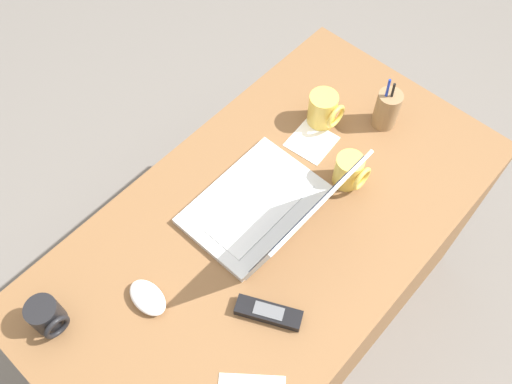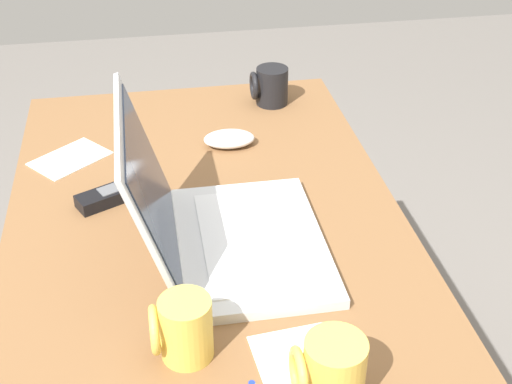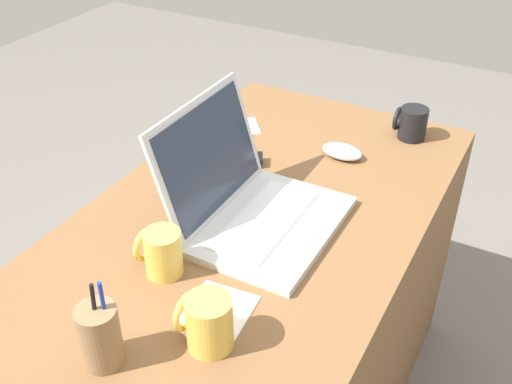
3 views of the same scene
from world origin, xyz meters
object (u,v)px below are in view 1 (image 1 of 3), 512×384
at_px(coffee_mug_tall, 47,316).
at_px(pen_holder, 387,109).
at_px(cordless_phone, 269,313).
at_px(coffee_mug_spare, 324,110).
at_px(computer_mouse, 148,298).
at_px(coffee_mug_white, 350,171).
at_px(laptop, 271,209).

relative_size(coffee_mug_tall, pen_holder, 0.50).
xyz_separation_m(cordless_phone, pen_holder, (-0.64, -0.13, 0.05)).
bearing_deg(pen_holder, coffee_mug_tall, -12.56).
height_order(coffee_mug_spare, pen_holder, pen_holder).
height_order(computer_mouse, coffee_mug_white, coffee_mug_white).
xyz_separation_m(coffee_mug_tall, coffee_mug_spare, (-0.87, 0.09, 0.01)).
xyz_separation_m(coffee_mug_tall, pen_holder, (-0.98, 0.22, 0.01)).
height_order(computer_mouse, pen_holder, pen_holder).
bearing_deg(coffee_mug_white, pen_holder, -168.63).
relative_size(coffee_mug_white, pen_holder, 0.55).
relative_size(coffee_mug_tall, coffee_mug_spare, 0.86).
relative_size(laptop, computer_mouse, 3.30).
height_order(computer_mouse, coffee_mug_tall, coffee_mug_tall).
xyz_separation_m(computer_mouse, coffee_mug_white, (-0.57, 0.14, 0.03)).
height_order(computer_mouse, coffee_mug_spare, coffee_mug_spare).
bearing_deg(coffee_mug_white, coffee_mug_spare, -122.64).
bearing_deg(coffee_mug_tall, pen_holder, 167.44).
distance_m(coffee_mug_spare, cordless_phone, 0.59).
height_order(laptop, coffee_mug_spare, laptop).
distance_m(computer_mouse, cordless_phone, 0.28).
xyz_separation_m(laptop, cordless_phone, (0.19, 0.16, -0.04)).
distance_m(laptop, pen_holder, 0.45).
height_order(laptop, coffee_mug_white, laptop).
height_order(laptop, computer_mouse, laptop).
bearing_deg(pen_holder, coffee_mug_spare, -48.99).
bearing_deg(cordless_phone, computer_mouse, -54.81).
height_order(coffee_mug_tall, pen_holder, pen_holder).
bearing_deg(computer_mouse, cordless_phone, 128.12).
bearing_deg(laptop, coffee_mug_spare, -163.32).
bearing_deg(laptop, coffee_mug_white, 161.16).
relative_size(coffee_mug_white, coffee_mug_spare, 0.94).
distance_m(laptop, coffee_mug_spare, 0.35).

